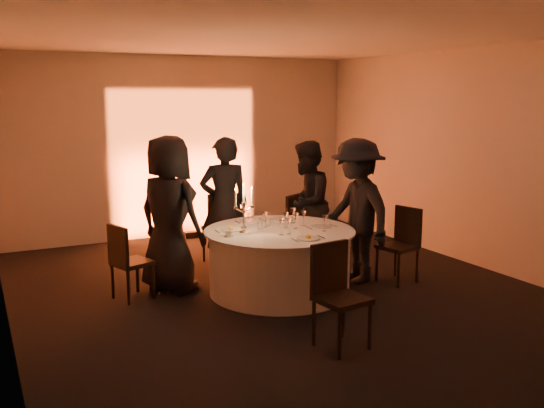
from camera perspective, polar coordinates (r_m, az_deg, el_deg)
name	(u,v)px	position (r m, az deg, el deg)	size (l,w,h in m)	color
floor	(279,292)	(7.41, 0.70, -8.26)	(7.00, 7.00, 0.00)	black
ceiling	(280,36)	(7.06, 0.75, 15.50)	(7.00, 7.00, 0.00)	white
wall_back	(184,147)	(10.30, -8.28, 5.36)	(7.00, 7.00, 0.00)	beige
wall_front	(523,225)	(4.32, 22.54, -1.85)	(7.00, 7.00, 0.00)	beige
wall_right	(472,157)	(8.86, 18.28, 4.19)	(7.00, 7.00, 0.00)	beige
uplighter_fixture	(192,235)	(10.24, -7.54, -2.87)	(0.25, 0.12, 0.10)	black
banquet_table	(279,261)	(7.30, 0.71, -5.40)	(1.80, 1.80, 0.77)	black
chair_left	(126,258)	(7.19, -13.54, -4.96)	(0.50, 0.50, 0.90)	black
chair_back_left	(222,224)	(8.42, -4.74, -1.92)	(0.50, 0.50, 1.03)	black
chair_back_right	(288,223)	(8.72, 1.52, -1.76)	(0.57, 0.57, 0.96)	black
chair_right	(402,240)	(7.88, 12.13, -3.34)	(0.49, 0.49, 0.95)	black
chair_front	(336,289)	(5.77, 6.09, -7.94)	(0.48, 0.48, 0.98)	black
guest_left	(169,214)	(7.35, -9.65, -0.95)	(0.92, 0.60, 1.89)	black
guest_back_left	(225,205)	(8.10, -4.49, -0.08)	(0.66, 0.43, 1.81)	black
guest_back_right	(306,203)	(8.43, 3.23, 0.07)	(0.84, 0.66, 1.74)	black
guest_right	(357,211)	(7.70, 7.98, -0.64)	(1.18, 0.68, 1.82)	black
plate_left	(231,229)	(7.18, -3.92, -2.36)	(0.36, 0.25, 0.08)	white
plate_back_left	(250,221)	(7.68, -2.09, -1.61)	(0.36, 0.26, 0.01)	white
plate_back_right	(282,219)	(7.78, 0.94, -1.44)	(0.35, 0.30, 0.01)	white
plate_right	(321,227)	(7.37, 4.63, -2.13)	(0.36, 0.25, 0.01)	white
plate_front	(308,238)	(6.75, 3.42, -3.17)	(0.36, 0.27, 0.08)	white
coffee_cup	(229,234)	(6.88, -4.09, -2.83)	(0.11, 0.11, 0.07)	white
candelabra	(244,216)	(6.98, -2.66, -1.12)	(0.25, 0.12, 0.60)	silver
wine_glass_a	(296,217)	(7.25, 2.27, -1.26)	(0.07, 0.07, 0.19)	white
wine_glass_b	(281,223)	(6.91, 0.88, -1.82)	(0.07, 0.07, 0.19)	white
wine_glass_c	(304,215)	(7.40, 2.98, -1.04)	(0.07, 0.07, 0.19)	white
wine_glass_d	(286,217)	(7.29, 1.33, -1.20)	(0.07, 0.07, 0.19)	white
wine_glass_e	(293,212)	(7.57, 1.97, -0.77)	(0.07, 0.07, 0.19)	white
wine_glass_f	(289,222)	(6.97, 1.62, -1.73)	(0.07, 0.07, 0.19)	white
wine_glass_g	(266,216)	(7.31, -0.61, -1.16)	(0.07, 0.07, 0.19)	white
wine_glass_h	(324,220)	(7.13, 4.95, -1.48)	(0.07, 0.07, 0.19)	white
wine_glass_i	(248,217)	(7.26, -2.27, -1.25)	(0.07, 0.07, 0.19)	white
tumbler_a	(260,225)	(7.24, -1.14, -2.01)	(0.07, 0.07, 0.09)	white
tumbler_b	(268,222)	(7.43, -0.40, -1.70)	(0.07, 0.07, 0.09)	white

